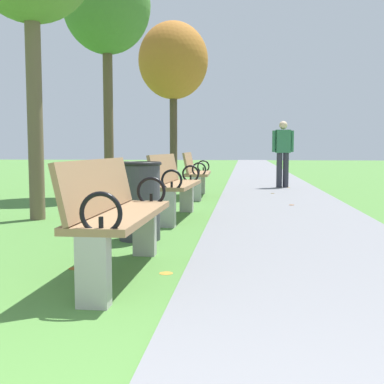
{
  "coord_description": "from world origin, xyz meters",
  "views": [
    {
      "loc": [
        0.46,
        -0.32,
        0.98
      ],
      "look_at": [
        -0.05,
        4.47,
        0.55
      ],
      "focal_mm": 45.65,
      "sensor_mm": 36.0,
      "label": 1
    }
  ],
  "objects": [
    {
      "name": "tree_2",
      "position": [
        -2.26,
        9.34,
        3.75
      ],
      "size": [
        1.73,
        1.73,
        4.75
      ],
      "color": "brown",
      "rests_on": "ground"
    },
    {
      "name": "park_bench_2",
      "position": [
        -0.5,
        3.29,
        0.49
      ],
      "size": [
        0.49,
        1.61,
        0.9
      ],
      "color": "#93704C",
      "rests_on": "ground"
    },
    {
      "name": "scattered_leaves",
      "position": [
        -0.13,
        6.04,
        0.01
      ],
      "size": [
        3.36,
        9.09,
        0.02
      ],
      "color": "#93511E",
      "rests_on": "ground"
    },
    {
      "name": "park_bench_4",
      "position": [
        -0.5,
        9.43,
        0.49
      ],
      "size": [
        0.52,
        1.61,
        0.9
      ],
      "color": "#93704C",
      "rests_on": "ground"
    },
    {
      "name": "trash_bin",
      "position": [
        -0.65,
        4.79,
        0.42
      ],
      "size": [
        0.48,
        0.48,
        0.84
      ],
      "color": "#38383D",
      "rests_on": "ground"
    },
    {
      "name": "paved_walkway",
      "position": [
        1.12,
        18.0,
        0.01
      ],
      "size": [
        2.24,
        44.0,
        0.02
      ],
      "primitive_type": "cube",
      "color": "slate",
      "rests_on": "ground"
    },
    {
      "name": "tree_3",
      "position": [
        -1.47,
        13.02,
        3.32
      ],
      "size": [
        1.89,
        1.89,
        4.39
      ],
      "color": "#4C3D2D",
      "rests_on": "ground"
    },
    {
      "name": "park_bench_3",
      "position": [
        -0.5,
        6.38,
        0.49
      ],
      "size": [
        0.54,
        1.62,
        0.9
      ],
      "color": "#93704C",
      "rests_on": "ground"
    },
    {
      "name": "pedestrian_walking",
      "position": [
        1.4,
        11.8,
        0.93
      ],
      "size": [
        0.53,
        0.26,
        1.62
      ],
      "color": "#2D2D38",
      "rests_on": "paved_walkway"
    }
  ]
}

